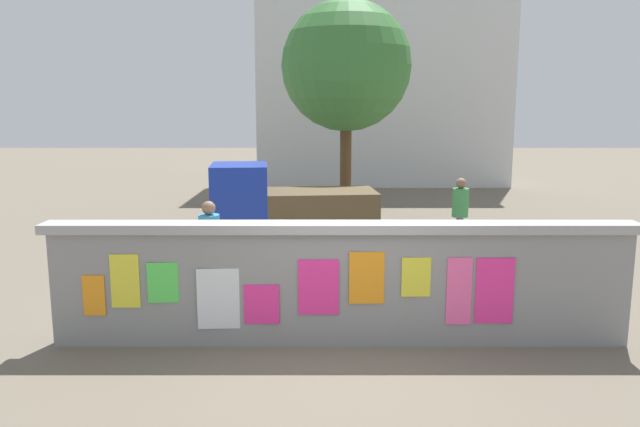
{
  "coord_description": "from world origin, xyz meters",
  "views": [
    {
      "loc": [
        -0.27,
        -7.79,
        3.11
      ],
      "look_at": [
        -0.28,
        2.24,
        1.35
      ],
      "focal_mm": 34.67,
      "sensor_mm": 36.0,
      "label": 1
    }
  ],
  "objects": [
    {
      "name": "bicycle_far",
      "position": [
        2.38,
        3.52,
        0.36
      ],
      "size": [
        1.65,
        0.61,
        0.95
      ],
      "color": "black",
      "rests_on": "ground"
    },
    {
      "name": "bicycle_near",
      "position": [
        2.75,
        1.04,
        0.36
      ],
      "size": [
        1.71,
        0.44,
        0.95
      ],
      "color": "black",
      "rests_on": "ground"
    },
    {
      "name": "auto_rickshaw_truck",
      "position": [
        -1.04,
        5.69,
        0.9
      ],
      "size": [
        3.73,
        1.83,
        1.85
      ],
      "color": "black",
      "rests_on": "ground"
    },
    {
      "name": "person_walking",
      "position": [
        -2.04,
        1.86,
        0.99
      ],
      "size": [
        0.44,
        0.44,
        1.62
      ],
      "color": "yellow",
      "rests_on": "ground"
    },
    {
      "name": "tree_roadside",
      "position": [
        0.46,
        9.7,
        4.17
      ],
      "size": [
        3.6,
        3.6,
        5.99
      ],
      "color": "brown",
      "rests_on": "ground"
    },
    {
      "name": "poster_wall",
      "position": [
        -0.0,
        -0.0,
        0.84
      ],
      "size": [
        7.69,
        0.42,
        1.63
      ],
      "color": "gray",
      "rests_on": "ground"
    },
    {
      "name": "ground",
      "position": [
        0.0,
        8.0,
        0.0
      ],
      "size": [
        60.0,
        60.0,
        0.0
      ],
      "primitive_type": "plane",
      "color": "#6B6051"
    },
    {
      "name": "person_bystander",
      "position": [
        2.68,
        5.0,
        0.99
      ],
      "size": [
        0.44,
        0.44,
        1.62
      ],
      "color": "purple",
      "rests_on": "ground"
    },
    {
      "name": "motorcycle",
      "position": [
        0.67,
        2.12,
        0.46
      ],
      "size": [
        1.89,
        0.56,
        0.87
      ],
      "color": "black",
      "rests_on": "ground"
    },
    {
      "name": "building_background",
      "position": [
        2.18,
        17.64,
        4.64
      ],
      "size": [
        10.0,
        4.43,
        9.22
      ],
      "color": "silver",
      "rests_on": "ground"
    }
  ]
}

